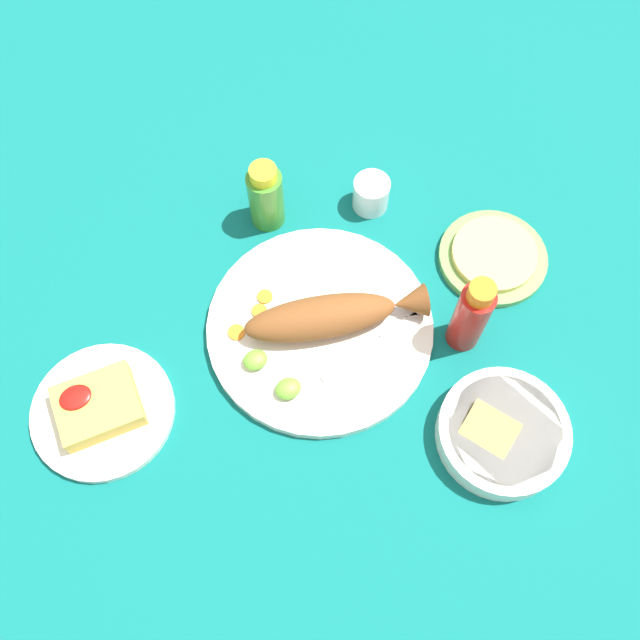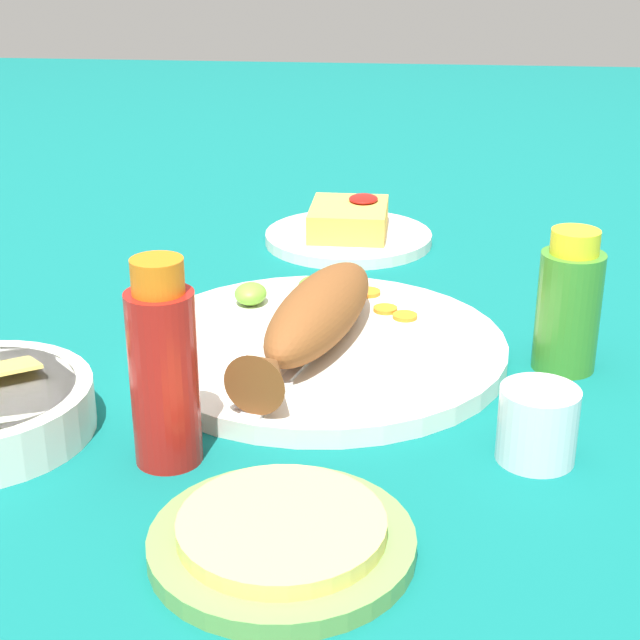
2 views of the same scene
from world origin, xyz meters
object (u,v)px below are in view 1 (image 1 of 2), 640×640
at_px(fork_far, 378,343).
at_px(salt_cup, 371,195).
at_px(fork_near, 377,315).
at_px(main_plate, 320,328).
at_px(fried_fish, 332,316).
at_px(hot_sauce_bottle_red, 471,316).
at_px(tortilla_plate, 493,258).
at_px(guacamole_bowl, 502,433).
at_px(side_plate_fries, 103,410).
at_px(hot_sauce_bottle_green, 267,196).

relative_size(fork_far, salt_cup, 2.98).
bearing_deg(fork_near, main_plate, -176.19).
xyz_separation_m(fried_fish, hot_sauce_bottle_red, (-0.18, 0.09, 0.03)).
distance_m(salt_cup, tortilla_plate, 0.23).
bearing_deg(tortilla_plate, main_plate, 1.33).
bearing_deg(hot_sauce_bottle_red, salt_cup, -83.85).
height_order(fried_fish, guacamole_bowl, fried_fish).
distance_m(fried_fish, side_plate_fries, 0.37).
height_order(fork_near, salt_cup, salt_cup).
distance_m(main_plate, guacamole_bowl, 0.32).
relative_size(main_plate, hot_sauce_bottle_green, 2.65).
height_order(main_plate, hot_sauce_bottle_green, hot_sauce_bottle_green).
distance_m(side_plate_fries, tortilla_plate, 0.67).
distance_m(main_plate, fried_fish, 0.04).
relative_size(fried_fish, hot_sauce_bottle_red, 1.76).
bearing_deg(hot_sauce_bottle_red, fried_fish, -26.75).
bearing_deg(hot_sauce_bottle_green, main_plate, 89.47).
distance_m(fork_near, hot_sauce_bottle_red, 0.15).
relative_size(fork_near, salt_cup, 2.94).
height_order(fork_near, tortilla_plate, fork_near).
height_order(main_plate, fried_fish, fried_fish).
bearing_deg(guacamole_bowl, main_plate, -55.96).
distance_m(hot_sauce_bottle_red, hot_sauce_bottle_green, 0.38).
distance_m(fork_near, side_plate_fries, 0.44).
bearing_deg(main_plate, fried_fish, 167.64).
bearing_deg(main_plate, guacamole_bowl, 124.04).
height_order(fried_fish, side_plate_fries, fried_fish).
height_order(hot_sauce_bottle_red, side_plate_fries, hot_sauce_bottle_red).
relative_size(fork_near, side_plate_fries, 0.85).
relative_size(guacamole_bowl, tortilla_plate, 1.07).
distance_m(fork_near, hot_sauce_bottle_green, 0.27).
xyz_separation_m(guacamole_bowl, tortilla_plate, (-0.14, -0.27, -0.02)).
xyz_separation_m(fork_far, tortilla_plate, (-0.24, -0.07, -0.01)).
bearing_deg(hot_sauce_bottle_red, hot_sauce_bottle_green, -58.41).
distance_m(main_plate, fork_far, 0.10).
distance_m(salt_cup, guacamole_bowl, 0.45).
relative_size(main_plate, fried_fish, 1.23).
height_order(hot_sauce_bottle_green, tortilla_plate, hot_sauce_bottle_green).
relative_size(salt_cup, guacamole_bowl, 0.32).
bearing_deg(fried_fish, side_plate_fries, 11.34).
height_order(main_plate, fork_near, fork_near).
height_order(fried_fish, fork_far, fried_fish).
xyz_separation_m(fork_far, guacamole_bowl, (-0.11, 0.20, 0.00)).
relative_size(side_plate_fries, guacamole_bowl, 1.12).
bearing_deg(guacamole_bowl, fork_near, -70.10).
relative_size(fork_near, tortilla_plate, 1.02).
bearing_deg(fork_near, hot_sauce_bottle_green, 125.02).
distance_m(hot_sauce_bottle_red, guacamole_bowl, 0.18).
distance_m(main_plate, tortilla_plate, 0.31).
bearing_deg(fork_near, hot_sauce_bottle_red, -19.05).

